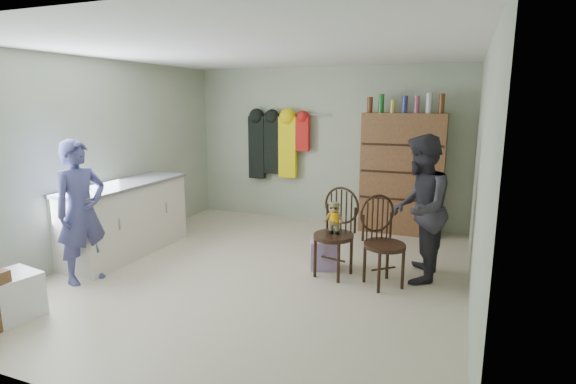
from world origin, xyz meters
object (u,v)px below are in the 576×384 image
at_px(dresser, 402,173).
at_px(counter, 126,218).
at_px(chair_far, 382,238).
at_px(chair_front, 336,226).

bearing_deg(dresser, counter, -144.32).
distance_m(chair_far, dresser, 2.13).
bearing_deg(counter, chair_front, 6.05).
relative_size(chair_front, dresser, 0.49).
xyz_separation_m(counter, chair_front, (2.75, 0.29, 0.10)).
xyz_separation_m(counter, chair_far, (3.29, 0.21, 0.06)).
bearing_deg(chair_far, chair_front, 129.36).
distance_m(counter, dresser, 3.96).
height_order(counter, dresser, dresser).
relative_size(chair_front, chair_far, 1.03).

